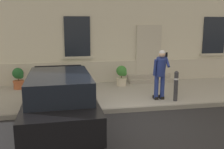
{
  "coord_description": "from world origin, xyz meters",
  "views": [
    {
      "loc": [
        -1.74,
        -6.64,
        2.79
      ],
      "look_at": [
        -0.25,
        1.6,
        1.1
      ],
      "focal_mm": 41.39,
      "sensor_mm": 36.0,
      "label": 1
    }
  ],
  "objects": [
    {
      "name": "sidewalk",
      "position": [
        0.0,
        2.8,
        0.07
      ],
      "size": [
        24.0,
        3.6,
        0.15
      ],
      "primitive_type": "cube",
      "color": "#99968E",
      "rests_on": "ground"
    },
    {
      "name": "planter_olive",
      "position": [
        -1.54,
        3.86,
        0.61
      ],
      "size": [
        0.44,
        0.44,
        0.86
      ],
      "color": "#606B38",
      "rests_on": "sidewalk"
    },
    {
      "name": "curb_edge",
      "position": [
        0.0,
        0.94,
        0.07
      ],
      "size": [
        24.0,
        0.12,
        0.15
      ],
      "primitive_type": "cube",
      "color": "gray",
      "rests_on": "ground"
    },
    {
      "name": "planter_cream",
      "position": [
        0.57,
        3.81,
        0.61
      ],
      "size": [
        0.44,
        0.44,
        0.86
      ],
      "color": "beige",
      "rests_on": "sidewalk"
    },
    {
      "name": "entrance_stoop",
      "position": [
        1.98,
        4.33,
        0.28
      ],
      "size": [
        1.99,
        0.64,
        0.32
      ],
      "color": "#9E998E",
      "rests_on": "sidewalk"
    },
    {
      "name": "planter_terracotta",
      "position": [
        -3.65,
        4.03,
        0.61
      ],
      "size": [
        0.44,
        0.44,
        0.86
      ],
      "color": "#B25B38",
      "rests_on": "sidewalk"
    },
    {
      "name": "bollard_near_person",
      "position": [
        1.92,
        1.35,
        0.71
      ],
      "size": [
        0.15,
        0.15,
        1.04
      ],
      "color": "#333338",
      "rests_on": "sidewalk"
    },
    {
      "name": "bollard_far_left",
      "position": [
        -2.51,
        1.35,
        0.71
      ],
      "size": [
        0.15,
        0.15,
        1.04
      ],
      "color": "#333338",
      "rests_on": "sidewalk"
    },
    {
      "name": "building_facade",
      "position": [
        0.0,
        5.29,
        3.73
      ],
      "size": [
        24.0,
        1.52,
        7.5
      ],
      "color": "beige",
      "rests_on": "ground"
    },
    {
      "name": "person_on_phone",
      "position": [
        1.43,
        1.58,
        1.15
      ],
      "size": [
        0.51,
        0.51,
        1.74
      ],
      "rotation": [
        0.0,
        0.0,
        -0.22
      ],
      "color": "navy",
      "rests_on": "sidewalk"
    },
    {
      "name": "hatchback_car_black",
      "position": [
        -1.93,
        0.06,
        0.79
      ],
      "size": [
        1.9,
        4.12,
        1.5
      ],
      "color": "black",
      "rests_on": "ground"
    },
    {
      "name": "ground_plane",
      "position": [
        0.0,
        0.0,
        0.0
      ],
      "size": [
        80.0,
        80.0,
        0.0
      ],
      "primitive_type": "plane",
      "color": "#232326"
    }
  ]
}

